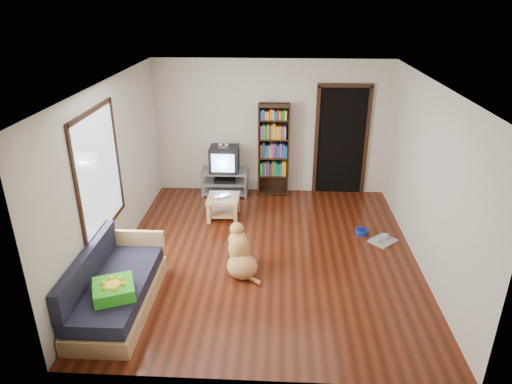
{
  "coord_description": "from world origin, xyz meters",
  "views": [
    {
      "loc": [
        0.15,
        -6.04,
        3.7
      ],
      "look_at": [
        -0.18,
        0.32,
        0.9
      ],
      "focal_mm": 32.0,
      "sensor_mm": 36.0,
      "label": 1
    }
  ],
  "objects_px": {
    "crt_tv": "(224,158)",
    "laptop": "(223,197)",
    "bookshelf": "(274,145)",
    "dog": "(240,255)",
    "sofa": "(115,290)",
    "coffee_table": "(223,203)",
    "tv_stand": "(225,181)",
    "dog_bowl": "(362,232)",
    "grey_rag": "(383,241)",
    "green_cushion": "(114,290)"
  },
  "relations": [
    {
      "from": "green_cushion",
      "to": "dog_bowl",
      "type": "bearing_deg",
      "value": 14.15
    },
    {
      "from": "green_cushion",
      "to": "sofa",
      "type": "xyz_separation_m",
      "value": [
        -0.12,
        0.32,
        -0.24
      ]
    },
    {
      "from": "green_cushion",
      "to": "dog_bowl",
      "type": "height_order",
      "value": "green_cushion"
    },
    {
      "from": "dog",
      "to": "coffee_table",
      "type": "bearing_deg",
      "value": 104.75
    },
    {
      "from": "green_cushion",
      "to": "dog_bowl",
      "type": "xyz_separation_m",
      "value": [
        3.31,
        2.43,
        -0.46
      ]
    },
    {
      "from": "grey_rag",
      "to": "sofa",
      "type": "distance_m",
      "value": 4.18
    },
    {
      "from": "green_cushion",
      "to": "sofa",
      "type": "height_order",
      "value": "sofa"
    },
    {
      "from": "crt_tv",
      "to": "bookshelf",
      "type": "relative_size",
      "value": 0.32
    },
    {
      "from": "bookshelf",
      "to": "coffee_table",
      "type": "distance_m",
      "value": 1.59
    },
    {
      "from": "crt_tv",
      "to": "sofa",
      "type": "relative_size",
      "value": 0.32
    },
    {
      "from": "laptop",
      "to": "dog_bowl",
      "type": "relative_size",
      "value": 1.41
    },
    {
      "from": "green_cushion",
      "to": "dog_bowl",
      "type": "relative_size",
      "value": 2.09
    },
    {
      "from": "green_cushion",
      "to": "tv_stand",
      "type": "relative_size",
      "value": 0.51
    },
    {
      "from": "laptop",
      "to": "dog",
      "type": "relative_size",
      "value": 0.4
    },
    {
      "from": "green_cushion",
      "to": "bookshelf",
      "type": "xyz_separation_m",
      "value": [
        1.8,
        4.04,
        0.5
      ]
    },
    {
      "from": "crt_tv",
      "to": "laptop",
      "type": "bearing_deg",
      "value": -85.15
    },
    {
      "from": "green_cushion",
      "to": "bookshelf",
      "type": "relative_size",
      "value": 0.26
    },
    {
      "from": "crt_tv",
      "to": "sofa",
      "type": "bearing_deg",
      "value": -104.93
    },
    {
      "from": "dog_bowl",
      "to": "crt_tv",
      "type": "distance_m",
      "value": 2.99
    },
    {
      "from": "laptop",
      "to": "dog",
      "type": "bearing_deg",
      "value": -105.67
    },
    {
      "from": "dog_bowl",
      "to": "tv_stand",
      "type": "distance_m",
      "value": 2.9
    },
    {
      "from": "laptop",
      "to": "dog",
      "type": "height_order",
      "value": "dog"
    },
    {
      "from": "dog_bowl",
      "to": "tv_stand",
      "type": "xyz_separation_m",
      "value": [
        -2.46,
        1.52,
        0.23
      ]
    },
    {
      "from": "bookshelf",
      "to": "dog",
      "type": "xyz_separation_m",
      "value": [
        -0.42,
        -2.8,
        -0.75
      ]
    },
    {
      "from": "dog_bowl",
      "to": "dog",
      "type": "bearing_deg",
      "value": -148.51
    },
    {
      "from": "laptop",
      "to": "dog",
      "type": "xyz_separation_m",
      "value": [
        0.44,
        -1.64,
        -0.16
      ]
    },
    {
      "from": "coffee_table",
      "to": "bookshelf",
      "type": "bearing_deg",
      "value": 52.76
    },
    {
      "from": "laptop",
      "to": "coffee_table",
      "type": "relative_size",
      "value": 0.56
    },
    {
      "from": "laptop",
      "to": "coffee_table",
      "type": "xyz_separation_m",
      "value": [
        0.0,
        0.03,
        -0.13
      ]
    },
    {
      "from": "bookshelf",
      "to": "green_cushion",
      "type": "bearing_deg",
      "value": -114.01
    },
    {
      "from": "sofa",
      "to": "tv_stand",
      "type": "bearing_deg",
      "value": 74.98
    },
    {
      "from": "dog_bowl",
      "to": "bookshelf",
      "type": "relative_size",
      "value": 0.12
    },
    {
      "from": "grey_rag",
      "to": "bookshelf",
      "type": "xyz_separation_m",
      "value": [
        -1.81,
        1.86,
        0.99
      ]
    },
    {
      "from": "green_cushion",
      "to": "coffee_table",
      "type": "relative_size",
      "value": 0.84
    },
    {
      "from": "tv_stand",
      "to": "bookshelf",
      "type": "relative_size",
      "value": 0.5
    },
    {
      "from": "green_cushion",
      "to": "laptop",
      "type": "bearing_deg",
      "value": 49.8
    },
    {
      "from": "grey_rag",
      "to": "dog",
      "type": "relative_size",
      "value": 0.51
    },
    {
      "from": "crt_tv",
      "to": "coffee_table",
      "type": "distance_m",
      "value": 1.16
    },
    {
      "from": "coffee_table",
      "to": "dog",
      "type": "distance_m",
      "value": 1.72
    },
    {
      "from": "bookshelf",
      "to": "dog",
      "type": "relative_size",
      "value": 2.32
    },
    {
      "from": "sofa",
      "to": "dog",
      "type": "bearing_deg",
      "value": 31.69
    },
    {
      "from": "dog_bowl",
      "to": "grey_rag",
      "type": "distance_m",
      "value": 0.39
    },
    {
      "from": "tv_stand",
      "to": "dog",
      "type": "height_order",
      "value": "dog"
    },
    {
      "from": "laptop",
      "to": "tv_stand",
      "type": "distance_m",
      "value": 1.08
    },
    {
      "from": "coffee_table",
      "to": "tv_stand",
      "type": "bearing_deg",
      "value": 95.09
    },
    {
      "from": "grey_rag",
      "to": "coffee_table",
      "type": "relative_size",
      "value": 0.73
    },
    {
      "from": "bookshelf",
      "to": "laptop",
      "type": "bearing_deg",
      "value": -126.52
    },
    {
      "from": "laptop",
      "to": "bookshelf",
      "type": "distance_m",
      "value": 1.56
    },
    {
      "from": "tv_stand",
      "to": "coffee_table",
      "type": "bearing_deg",
      "value": -84.91
    },
    {
      "from": "tv_stand",
      "to": "sofa",
      "type": "bearing_deg",
      "value": -105.02
    }
  ]
}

